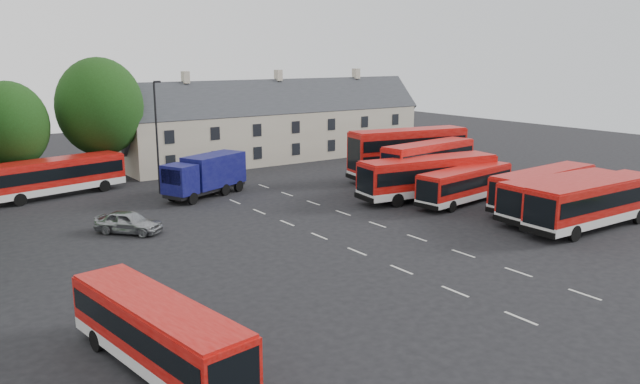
{
  "coord_description": "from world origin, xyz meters",
  "views": [
    {
      "loc": [
        -22.61,
        -30.38,
        11.71
      ],
      "look_at": [
        2.09,
        4.9,
        2.2
      ],
      "focal_mm": 35.0,
      "sensor_mm": 36.0,
      "label": 1
    }
  ],
  "objects_px": {
    "bus_west": "(157,329)",
    "lamppost": "(157,135)",
    "bus_row_a": "(594,200)",
    "bus_dd_south": "(428,163)",
    "silver_car": "(129,222)",
    "box_truck": "(206,174)"
  },
  "relations": [
    {
      "from": "bus_row_a",
      "to": "bus_west",
      "type": "height_order",
      "value": "bus_row_a"
    },
    {
      "from": "bus_row_a",
      "to": "bus_west",
      "type": "bearing_deg",
      "value": -175.71
    },
    {
      "from": "bus_row_a",
      "to": "bus_dd_south",
      "type": "bearing_deg",
      "value": 91.64
    },
    {
      "from": "silver_car",
      "to": "lamppost",
      "type": "height_order",
      "value": "lamppost"
    },
    {
      "from": "bus_dd_south",
      "to": "box_truck",
      "type": "bearing_deg",
      "value": 145.37
    },
    {
      "from": "bus_dd_south",
      "to": "silver_car",
      "type": "distance_m",
      "value": 26.36
    },
    {
      "from": "box_truck",
      "to": "lamppost",
      "type": "xyz_separation_m",
      "value": [
        -2.88,
        3.2,
        3.19
      ]
    },
    {
      "from": "bus_west",
      "to": "lamppost",
      "type": "relative_size",
      "value": 1.06
    },
    {
      "from": "bus_row_a",
      "to": "silver_car",
      "type": "distance_m",
      "value": 31.58
    },
    {
      "from": "silver_car",
      "to": "bus_dd_south",
      "type": "bearing_deg",
      "value": -44.01
    },
    {
      "from": "bus_dd_south",
      "to": "box_truck",
      "type": "relative_size",
      "value": 1.28
    },
    {
      "from": "bus_west",
      "to": "bus_row_a",
      "type": "bearing_deg",
      "value": -94.71
    },
    {
      "from": "silver_car",
      "to": "lamppost",
      "type": "distance_m",
      "value": 12.93
    },
    {
      "from": "box_truck",
      "to": "lamppost",
      "type": "distance_m",
      "value": 5.36
    },
    {
      "from": "bus_row_a",
      "to": "bus_dd_south",
      "type": "distance_m",
      "value": 15.63
    },
    {
      "from": "bus_west",
      "to": "silver_car",
      "type": "xyz_separation_m",
      "value": [
        5.17,
        19.08,
        -0.91
      ]
    },
    {
      "from": "bus_row_a",
      "to": "silver_car",
      "type": "bearing_deg",
      "value": 147.92
    },
    {
      "from": "bus_west",
      "to": "box_truck",
      "type": "height_order",
      "value": "box_truck"
    },
    {
      "from": "bus_dd_south",
      "to": "lamppost",
      "type": "xyz_separation_m",
      "value": [
        -20.1,
        11.95,
        2.73
      ]
    },
    {
      "from": "bus_dd_south",
      "to": "box_truck",
      "type": "xyz_separation_m",
      "value": [
        -17.22,
        8.74,
        -0.46
      ]
    },
    {
      "from": "bus_west",
      "to": "lamppost",
      "type": "xyz_separation_m",
      "value": [
        11.35,
        29.57,
        3.44
      ]
    },
    {
      "from": "bus_dd_south",
      "to": "bus_west",
      "type": "relative_size",
      "value": 1.03
    }
  ]
}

